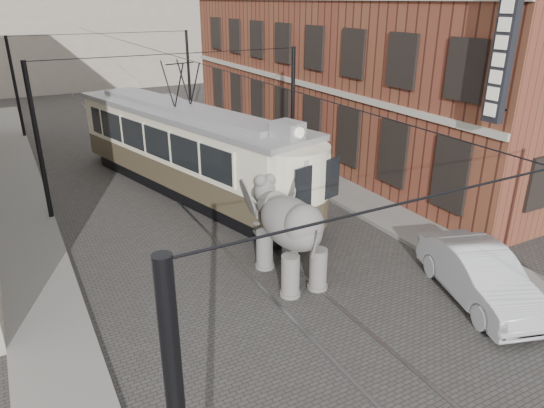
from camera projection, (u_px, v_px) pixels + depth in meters
ground at (250, 251)px, 17.00m from camera, size 120.00×120.00×0.00m
tram_rails at (250, 251)px, 17.00m from camera, size 1.54×80.00×0.02m
sidewalk_right at (387, 215)px, 19.62m from camera, size 2.00×60.00×0.15m
sidewalk_left at (43, 300)px, 14.11m from camera, size 2.00×60.00×0.15m
brick_building at (358, 38)px, 26.88m from camera, size 8.00×26.00×12.00m
distant_block at (61, 9)px, 46.84m from camera, size 28.00×10.00×14.00m
catenary at (188, 133)px, 19.84m from camera, size 11.00×30.20×6.00m
tram at (184, 129)px, 21.30m from camera, size 6.35×14.31×5.57m
elephant at (291, 236)px, 14.88m from camera, size 2.82×4.76×2.83m
parked_car at (480, 275)px, 14.03m from camera, size 2.97×4.90×1.52m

